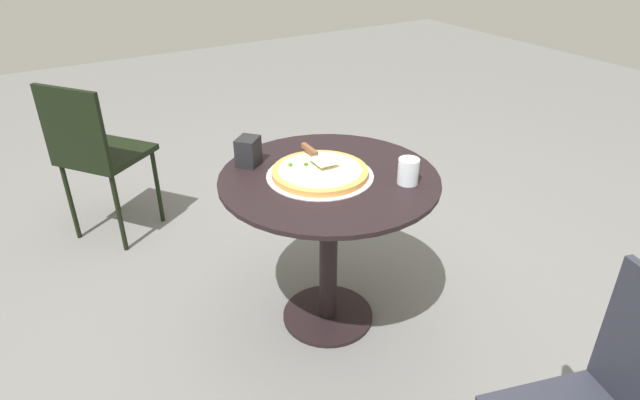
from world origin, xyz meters
name	(u,v)px	position (x,y,z in m)	size (l,w,h in m)	color
ground_plane	(328,316)	(0.00, 0.00, 0.00)	(10.00, 10.00, 0.00)	slate
patio_table	(329,215)	(0.00, 0.00, 0.52)	(0.84, 0.84, 0.69)	black
pizza_on_tray	(320,172)	(0.03, -0.02, 0.71)	(0.41, 0.41, 0.05)	silver
pizza_server	(315,155)	(0.00, -0.10, 0.75)	(0.08, 0.21, 0.02)	silver
drinking_cup	(408,171)	(-0.22, 0.20, 0.74)	(0.08, 0.08, 0.10)	silver
napkin_dispenser	(248,151)	(0.22, -0.25, 0.75)	(0.09, 0.08, 0.11)	black
patio_chair_near	(95,149)	(0.65, -1.17, 0.51)	(0.53, 0.53, 0.86)	black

